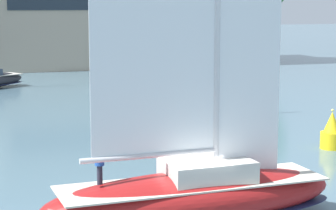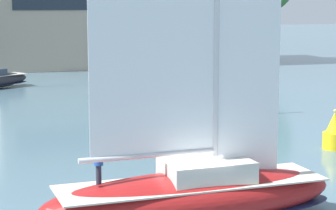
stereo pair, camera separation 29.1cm
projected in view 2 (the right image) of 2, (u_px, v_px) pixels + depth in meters
waterfront_building at (130, 3)px, 86.28m from camera, size 36.04×15.15×16.19m
sailboat_main at (192, 191)px, 24.35m from camera, size 11.75×3.76×15.95m
sailboat_moored_outer_mooring at (198, 106)px, 46.86m from camera, size 8.80×3.33×11.81m
channel_buoy at (334, 133)px, 36.76m from camera, size 1.27×1.27×2.27m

